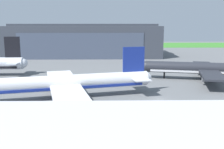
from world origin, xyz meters
name	(u,v)px	position (x,y,z in m)	size (l,w,h in m)	color
ground_plane	(160,100)	(0.00, 0.00, 0.00)	(440.00, 440.00, 0.00)	slate
grass_field_strip	(122,45)	(0.00, 174.19, 0.04)	(440.00, 56.00, 0.08)	#3C862E
maintenance_hangar	(84,40)	(-26.66, 96.07, 8.73)	(86.44, 40.36, 18.38)	#383D47
airliner_near_right	(61,83)	(-24.14, 1.75, 3.81)	(47.04, 37.78, 12.39)	white
airliner_far_right	(205,69)	(19.31, 22.98, 3.82)	(40.72, 36.50, 12.30)	#282B33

